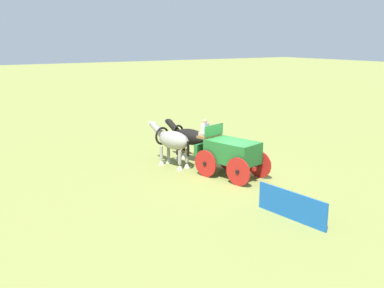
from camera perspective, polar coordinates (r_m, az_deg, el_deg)
name	(u,v)px	position (r m, az deg, el deg)	size (l,w,h in m)	color
ground_plane	(232,177)	(22.07, 5.23, -4.29)	(220.00, 220.00, 0.00)	olive
show_wagon	(230,152)	(21.80, 5.01, -1.08)	(5.63, 2.60, 2.80)	#236B2D
draft_horse_near	(172,141)	(23.55, -2.61, 0.42)	(3.01, 1.45, 2.28)	#9E998E
draft_horse_off	(188,138)	(24.47, -0.46, 0.85)	(3.17, 1.40, 2.23)	black
sponsor_banner	(291,206)	(17.25, 12.79, -7.82)	(3.20, 0.06, 1.10)	#1959B2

